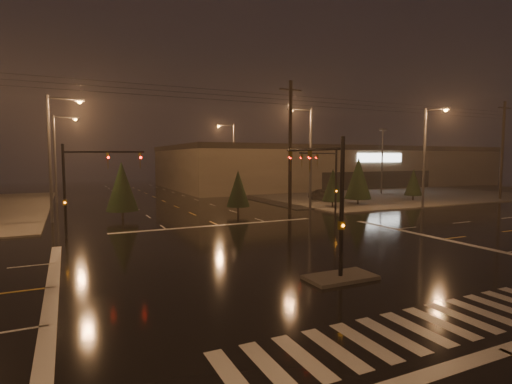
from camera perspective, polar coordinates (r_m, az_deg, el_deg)
ground at (r=20.84m, az=5.20°, el=-9.34°), size 140.00×140.00×0.00m
sidewalk_ne at (r=62.41m, az=14.96°, el=0.04°), size 36.00×36.00×0.12m
median_island at (r=17.62m, az=11.97°, el=-11.83°), size 3.00×1.60×0.15m
crosswalk at (r=14.23m, az=24.80°, el=-16.59°), size 15.00×2.60×0.01m
stop_bar_near at (r=13.15m, az=31.87°, el=-18.69°), size 16.00×0.50×0.01m
stop_bar_far at (r=30.63m, az=-5.36°, el=-4.76°), size 16.00×0.50×0.01m
parking_lot at (r=64.33m, az=19.52°, el=0.04°), size 50.00×24.00×0.08m
retail_building at (r=77.91m, az=10.21°, el=3.83°), size 60.20×28.30×7.20m
signal_mast_median at (r=17.69m, az=10.35°, el=0.40°), size 0.25×4.59×6.00m
signal_mast_ne at (r=33.93m, az=10.37°, el=2.55°), size 4.84×1.86×6.00m
signal_mast_nw at (r=27.56m, az=-23.67°, el=1.71°), size 4.84×1.86×6.00m
streetlight_1 at (r=35.40m, az=-26.92°, el=5.45°), size 2.77×0.32×10.00m
streetlight_2 at (r=51.40m, az=-26.46°, el=5.12°), size 2.77×0.32×10.00m
streetlight_3 at (r=39.71m, az=7.44°, el=5.81°), size 2.77×0.32×10.00m
streetlight_4 at (r=57.55m, az=-3.46°, el=5.53°), size 2.77×0.32×10.00m
streetlight_6 at (r=43.13m, az=23.25°, el=5.38°), size 0.32×2.77×10.00m
utility_pole_1 at (r=36.35m, az=4.91°, el=6.44°), size 2.20×0.32×12.00m
utility_pole_2 at (r=57.62m, az=31.75°, el=5.14°), size 2.20×0.32×12.00m
conifer_0 at (r=41.71m, az=10.92°, el=1.01°), size 2.15×2.15×4.06m
conifer_1 at (r=44.73m, az=14.40°, el=1.91°), size 2.87×2.87×5.18m
conifer_2 at (r=51.07m, az=21.57°, el=1.36°), size 2.06×2.06×3.91m
conifer_3 at (r=35.18m, az=-18.61°, el=0.77°), size 2.64×2.64×4.83m
conifer_4 at (r=36.42m, az=-2.57°, el=0.51°), size 2.12×2.12×4.01m
car_parked at (r=48.01m, az=9.98°, el=-0.42°), size 3.02×4.81×1.53m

